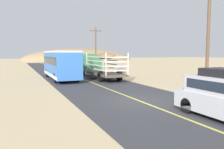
# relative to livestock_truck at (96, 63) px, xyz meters

# --- Properties ---
(ground_plane) EXTENTS (240.00, 240.00, 0.00)m
(ground_plane) POSITION_rel_livestock_truck_xyz_m (-2.12, -14.19, -1.79)
(ground_plane) COLOR #CCB284
(road_surface) EXTENTS (8.00, 120.00, 0.02)m
(road_surface) POSITION_rel_livestock_truck_xyz_m (-2.12, -14.19, -1.78)
(road_surface) COLOR #38383D
(road_surface) RESTS_ON ground
(road_centre_line) EXTENTS (0.16, 117.60, 0.00)m
(road_centre_line) POSITION_rel_livestock_truck_xyz_m (-2.12, -14.19, -1.77)
(road_centre_line) COLOR #D8CC4C
(road_centre_line) RESTS_ON road_surface
(livestock_truck) EXTENTS (2.53, 9.70, 3.02)m
(livestock_truck) POSITION_rel_livestock_truck_xyz_m (0.00, 0.00, 0.00)
(livestock_truck) COLOR #3F7F4C
(livestock_truck) RESTS_ON road_surface
(bus) EXTENTS (2.54, 10.00, 3.21)m
(bus) POSITION_rel_livestock_truck_xyz_m (-4.40, -0.31, -0.04)
(bus) COLOR #3872C6
(bus) RESTS_ON road_surface
(power_pole_near) EXTENTS (2.20, 0.24, 8.02)m
(power_pole_near) POSITION_rel_livestock_truck_xyz_m (3.90, -13.84, 2.51)
(power_pole_near) COLOR brown
(power_pole_near) RESTS_ON ground
(power_pole_mid) EXTENTS (2.20, 0.24, 7.50)m
(power_pole_mid) POSITION_rel_livestock_truck_xyz_m (3.90, 11.18, 2.24)
(power_pole_mid) COLOR brown
(power_pole_mid) RESTS_ON ground
(boulder_near_shoulder) EXTENTS (1.40, 1.53, 0.88)m
(boulder_near_shoulder) POSITION_rel_livestock_truck_xyz_m (5.38, 4.01, -1.35)
(boulder_near_shoulder) COLOR #84705B
(boulder_near_shoulder) RESTS_ON ground
(distant_hill) EXTENTS (45.28, 19.25, 9.88)m
(distant_hill) POSITION_rel_livestock_truck_xyz_m (14.75, 62.20, -1.79)
(distant_hill) COLOR #997C5A
(distant_hill) RESTS_ON ground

